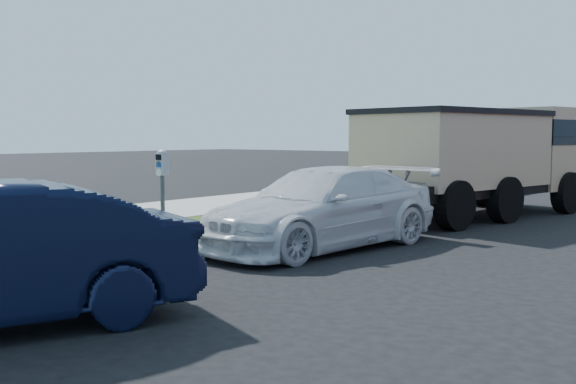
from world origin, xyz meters
The scene contains 5 objects.
ground centered at (0.00, 0.00, 0.00)m, with size 120.00×120.00×0.00m, color black.
streetside centered at (-5.57, 2.00, 0.07)m, with size 6.12×50.00×0.15m.
parking_meter centered at (-3.26, 0.21, 1.20)m, with size 0.21×0.15×1.47m.
white_wagon centered at (-1.62, 2.18, 0.66)m, with size 1.84×4.52×1.31m, color silver.
dump_truck centered at (-1.42, 8.11, 1.40)m, with size 3.52×6.67×2.49m.
Camera 1 is at (4.75, -6.68, 1.82)m, focal length 42.00 mm.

